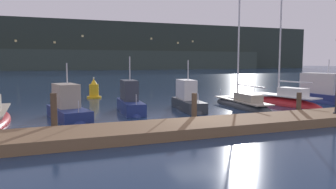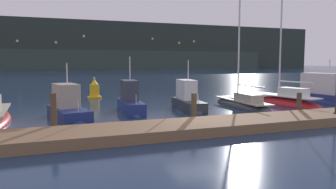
# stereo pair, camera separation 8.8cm
# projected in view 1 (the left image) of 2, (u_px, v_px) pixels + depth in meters

# --- Properties ---
(ground_plane) EXTENTS (400.00, 400.00, 0.00)m
(ground_plane) POSITION_uv_depth(u_px,v_px,m) (195.00, 125.00, 16.76)
(ground_plane) COLOR #192D4C
(dock) EXTENTS (35.45, 2.80, 0.45)m
(dock) POSITION_uv_depth(u_px,v_px,m) (209.00, 126.00, 15.31)
(dock) COLOR brown
(dock) RESTS_ON ground
(mooring_pile_1) EXTENTS (0.28, 0.28, 1.86)m
(mooring_pile_1) POSITION_uv_depth(u_px,v_px,m) (54.00, 114.00, 14.34)
(mooring_pile_1) COLOR #4C3D2D
(mooring_pile_1) RESTS_ON ground
(mooring_pile_2) EXTENTS (0.28, 0.28, 1.62)m
(mooring_pile_2) POSITION_uv_depth(u_px,v_px,m) (194.00, 109.00, 16.79)
(mooring_pile_2) COLOR #4C3D2D
(mooring_pile_2) RESTS_ON ground
(mooring_pile_3) EXTENTS (0.28, 0.28, 1.42)m
(mooring_pile_3) POSITION_uv_depth(u_px,v_px,m) (299.00, 105.00, 19.23)
(mooring_pile_3) COLOR #4C3D2D
(mooring_pile_3) RESTS_ON ground
(motorboat_berth_3) EXTENTS (2.49, 4.89, 3.65)m
(motorboat_berth_3) POSITION_uv_depth(u_px,v_px,m) (68.00, 112.00, 18.48)
(motorboat_berth_3) COLOR navy
(motorboat_berth_3) RESTS_ON ground
(motorboat_berth_4) EXTENTS (1.63, 4.66, 4.03)m
(motorboat_berth_4) POSITION_uv_depth(u_px,v_px,m) (130.00, 106.00, 20.94)
(motorboat_berth_4) COLOR navy
(motorboat_berth_4) RESTS_ON ground
(motorboat_berth_5) EXTENTS (1.87, 4.83, 3.93)m
(motorboat_berth_5) POSITION_uv_depth(u_px,v_px,m) (188.00, 104.00, 22.14)
(motorboat_berth_5) COLOR #2D3338
(motorboat_berth_5) RESTS_ON ground
(sailboat_berth_6) EXTENTS (2.07, 7.26, 10.33)m
(sailboat_berth_6) POSITION_uv_depth(u_px,v_px,m) (242.00, 105.00, 23.35)
(sailboat_berth_6) COLOR #2D3338
(sailboat_berth_6) RESTS_ON ground
(sailboat_berth_7) EXTENTS (2.73, 6.69, 8.74)m
(sailboat_berth_7) POSITION_uv_depth(u_px,v_px,m) (284.00, 103.00, 24.50)
(sailboat_berth_7) COLOR red
(sailboat_berth_7) RESTS_ON ground
(motorboat_berth_8) EXTENTS (3.08, 7.27, 4.09)m
(motorboat_berth_8) POSITION_uv_depth(u_px,v_px,m) (327.00, 98.00, 25.97)
(motorboat_berth_8) COLOR navy
(motorboat_berth_8) RESTS_ON ground
(channel_buoy) EXTENTS (1.25, 1.25, 1.87)m
(channel_buoy) POSITION_uv_depth(u_px,v_px,m) (94.00, 90.00, 29.02)
(channel_buoy) COLOR gold
(channel_buoy) RESTS_ON ground
(hillside_backdrop) EXTENTS (240.00, 23.00, 19.92)m
(hillside_backdrop) POSITION_uv_depth(u_px,v_px,m) (65.00, 47.00, 134.02)
(hillside_backdrop) COLOR #28332D
(hillside_backdrop) RESTS_ON ground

